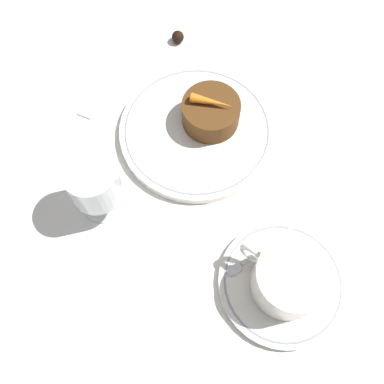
% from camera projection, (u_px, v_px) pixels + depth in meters
% --- Properties ---
extents(ground_plane, '(3.00, 3.00, 0.00)m').
position_uv_depth(ground_plane, '(177.00, 147.00, 0.65)').
color(ground_plane, white).
extents(dinner_plate, '(0.23, 0.23, 0.01)m').
position_uv_depth(dinner_plate, '(197.00, 131.00, 0.66)').
color(dinner_plate, white).
rests_on(dinner_plate, ground_plane).
extents(saucer, '(0.16, 0.16, 0.01)m').
position_uv_depth(saucer, '(282.00, 283.00, 0.57)').
color(saucer, white).
rests_on(saucer, ground_plane).
extents(coffee_cup, '(0.11, 0.09, 0.06)m').
position_uv_depth(coffee_cup, '(289.00, 279.00, 0.53)').
color(coffee_cup, white).
rests_on(coffee_cup, saucer).
extents(spoon, '(0.04, 0.10, 0.00)m').
position_uv_depth(spoon, '(253.00, 256.00, 0.58)').
color(spoon, silver).
rests_on(spoon, saucer).
extents(wine_glass, '(0.07, 0.07, 0.10)m').
position_uv_depth(wine_glass, '(94.00, 184.00, 0.56)').
color(wine_glass, silver).
rests_on(wine_glass, ground_plane).
extents(fork, '(0.05, 0.18, 0.01)m').
position_uv_depth(fork, '(104.00, 82.00, 0.70)').
color(fork, silver).
rests_on(fork, ground_plane).
extents(dessert_cake, '(0.08, 0.08, 0.04)m').
position_uv_depth(dessert_cake, '(211.00, 113.00, 0.64)').
color(dessert_cake, '#563314').
rests_on(dessert_cake, dinner_plate).
extents(carrot_garnish, '(0.06, 0.03, 0.01)m').
position_uv_depth(carrot_garnish, '(212.00, 102.00, 0.61)').
color(carrot_garnish, orange).
rests_on(carrot_garnish, dessert_cake).
extents(chocolate_truffle, '(0.02, 0.02, 0.02)m').
position_uv_depth(chocolate_truffle, '(178.00, 37.00, 0.72)').
color(chocolate_truffle, black).
rests_on(chocolate_truffle, ground_plane).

